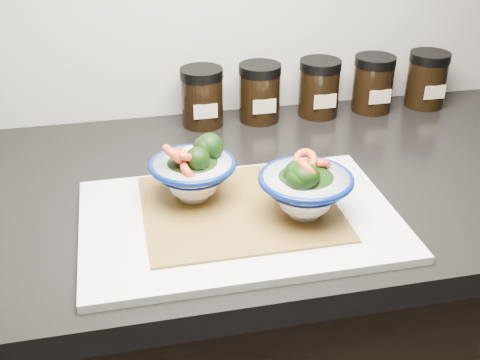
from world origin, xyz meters
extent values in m
cube|color=black|center=(0.00, 1.45, 0.88)|extent=(3.50, 0.60, 0.04)
cube|color=silver|center=(-0.17, 1.33, 0.91)|extent=(0.45, 0.30, 0.01)
cube|color=#AA8433|center=(-0.17, 1.35, 0.91)|extent=(0.28, 0.24, 0.00)
cylinder|color=white|center=(-0.23, 1.39, 0.92)|extent=(0.04, 0.04, 0.01)
ellipsoid|color=white|center=(-0.23, 1.39, 0.93)|extent=(0.07, 0.07, 0.03)
torus|color=#051759|center=(-0.23, 1.39, 0.97)|extent=(0.13, 0.13, 0.01)
torus|color=#051759|center=(-0.23, 1.39, 0.96)|extent=(0.11, 0.11, 0.00)
ellipsoid|color=black|center=(-0.23, 1.39, 0.96)|extent=(0.09, 0.09, 0.04)
ellipsoid|color=black|center=(-0.20, 1.41, 0.99)|extent=(0.04, 0.04, 0.04)
cylinder|color=#477233|center=(-0.20, 1.41, 0.97)|extent=(0.01, 0.01, 0.03)
ellipsoid|color=black|center=(-0.20, 1.41, 0.99)|extent=(0.04, 0.04, 0.04)
cylinder|color=#477233|center=(-0.20, 1.41, 0.97)|extent=(0.02, 0.01, 0.03)
ellipsoid|color=black|center=(-0.22, 1.38, 0.99)|extent=(0.04, 0.04, 0.04)
cylinder|color=#477233|center=(-0.22, 1.38, 0.97)|extent=(0.01, 0.01, 0.02)
torus|color=#E24E2A|center=(-0.26, 1.38, 1.00)|extent=(0.04, 0.06, 0.05)
torus|color=#E24E2A|center=(-0.24, 1.36, 0.97)|extent=(0.04, 0.05, 0.05)
torus|color=#E24E2A|center=(-0.24, 1.38, 0.99)|extent=(0.05, 0.04, 0.03)
torus|color=#E24E2A|center=(-0.23, 1.38, 0.98)|extent=(0.05, 0.05, 0.04)
cylinder|color=#CCBC8E|center=(-0.21, 1.39, 0.98)|extent=(0.02, 0.02, 0.01)
cylinder|color=#CCBC8E|center=(-0.23, 1.41, 0.98)|extent=(0.02, 0.02, 0.01)
cylinder|color=white|center=(-0.08, 1.31, 0.92)|extent=(0.05, 0.05, 0.01)
ellipsoid|color=white|center=(-0.08, 1.31, 0.94)|extent=(0.07, 0.07, 0.03)
torus|color=#051759|center=(-0.08, 1.31, 0.97)|extent=(0.13, 0.13, 0.01)
torus|color=#051759|center=(-0.08, 1.31, 0.96)|extent=(0.11, 0.11, 0.00)
ellipsoid|color=black|center=(-0.08, 1.31, 0.96)|extent=(0.10, 0.10, 0.04)
ellipsoid|color=black|center=(-0.09, 1.29, 0.99)|extent=(0.04, 0.04, 0.04)
cylinder|color=#477233|center=(-0.09, 1.29, 0.97)|extent=(0.01, 0.01, 0.03)
ellipsoid|color=black|center=(-0.09, 1.31, 0.98)|extent=(0.04, 0.04, 0.04)
cylinder|color=#477233|center=(-0.09, 1.31, 0.97)|extent=(0.01, 0.01, 0.03)
ellipsoid|color=black|center=(-0.09, 1.29, 0.98)|extent=(0.04, 0.04, 0.03)
cylinder|color=#477233|center=(-0.09, 1.29, 0.97)|extent=(0.01, 0.01, 0.03)
ellipsoid|color=black|center=(-0.08, 1.33, 0.98)|extent=(0.04, 0.04, 0.04)
cylinder|color=#477233|center=(-0.08, 1.33, 0.96)|extent=(0.01, 0.02, 0.03)
torus|color=#E24E2A|center=(-0.08, 1.33, 0.99)|extent=(0.06, 0.06, 0.04)
torus|color=#E24E2A|center=(-0.08, 1.30, 1.00)|extent=(0.04, 0.04, 0.04)
torus|color=#E24E2A|center=(-0.06, 1.34, 0.98)|extent=(0.06, 0.04, 0.05)
cylinder|color=#CCBC8E|center=(-0.08, 1.32, 0.98)|extent=(0.02, 0.02, 0.01)
cylinder|color=#CCBC8E|center=(-0.08, 1.30, 0.98)|extent=(0.02, 0.02, 0.01)
cylinder|color=black|center=(-0.16, 1.69, 0.95)|extent=(0.08, 0.08, 0.09)
cylinder|color=black|center=(-0.16, 1.69, 1.00)|extent=(0.08, 0.08, 0.02)
cube|color=#C6B793|center=(-0.16, 1.65, 0.94)|extent=(0.04, 0.00, 0.03)
cylinder|color=black|center=(-0.05, 1.69, 0.95)|extent=(0.08, 0.08, 0.09)
cylinder|color=black|center=(-0.05, 1.69, 1.00)|extent=(0.08, 0.08, 0.02)
cube|color=#C6B793|center=(-0.05, 1.65, 0.94)|extent=(0.04, 0.00, 0.03)
cylinder|color=black|center=(0.07, 1.69, 0.95)|extent=(0.08, 0.08, 0.09)
cylinder|color=black|center=(0.07, 1.69, 1.00)|extent=(0.08, 0.08, 0.02)
cube|color=#C6B793|center=(0.07, 1.65, 0.94)|extent=(0.04, 0.00, 0.03)
cylinder|color=black|center=(0.18, 1.69, 0.95)|extent=(0.08, 0.08, 0.09)
cylinder|color=black|center=(0.18, 1.69, 1.00)|extent=(0.08, 0.08, 0.02)
cube|color=#C6B793|center=(0.18, 1.65, 0.94)|extent=(0.04, 0.00, 0.03)
cylinder|color=black|center=(0.30, 1.69, 0.95)|extent=(0.08, 0.08, 0.09)
cylinder|color=black|center=(0.30, 1.69, 1.00)|extent=(0.08, 0.08, 0.02)
cube|color=#C6B793|center=(0.30, 1.65, 0.94)|extent=(0.05, 0.00, 0.03)
camera|label=1|loc=(-0.32, 0.62, 1.38)|focal=45.00mm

